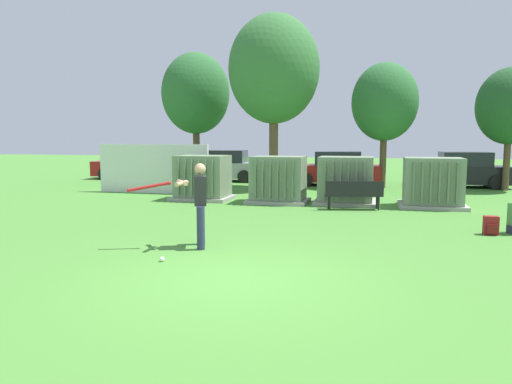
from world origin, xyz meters
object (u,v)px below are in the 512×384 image
transformer_mid_east (346,181)px  parked_car_rightmost (462,171)px  backpack (491,226)px  park_bench (354,193)px  transformer_east (432,183)px  parked_car_leftmost (133,165)px  parked_car_right_of_center (336,170)px  transformer_west (203,178)px  transformer_mid_west (278,180)px  parked_car_left_of_center (224,167)px  batter (198,200)px  sports_ball (162,259)px

transformer_mid_east → parked_car_rightmost: size_ratio=0.49×
backpack → park_bench: bearing=136.5°
transformer_east → parked_car_leftmost: size_ratio=0.48×
backpack → parked_car_right_of_center: bearing=112.7°
park_bench → parked_car_right_of_center: parked_car_right_of_center is taller
transformer_west → transformer_mid_west: (2.86, -0.09, 0.00)m
backpack → parked_car_right_of_center: 11.69m
transformer_mid_west → parked_car_leftmost: 12.33m
transformer_west → transformer_mid_west: same height
transformer_mid_west → backpack: (5.95, -4.20, -0.57)m
transformer_mid_west → parked_car_left_of_center: (-4.48, 7.43, -0.04)m
batter → parked_car_left_of_center: (-4.25, 14.48, -0.22)m
transformer_east → sports_ball: size_ratio=23.33×
transformer_mid_west → transformer_mid_east: bearing=5.2°
sports_ball → transformer_east: bearing=56.8°
parked_car_right_of_center → park_bench: bearing=-81.0°
transformer_mid_west → park_bench: size_ratio=1.14×
transformer_mid_east → parked_car_rightmost: (4.81, 6.99, -0.04)m
transformer_mid_east → parked_car_right_of_center: (-0.87, 6.37, -0.04)m
parked_car_left_of_center → backpack: bearing=-48.1°
transformer_west → parked_car_left_of_center: bearing=102.5°
park_bench → parked_car_left_of_center: (-7.14, 8.50, 0.22)m
park_bench → backpack: 4.55m
transformer_mid_west → sports_ball: transformer_mid_west is taller
transformer_east → transformer_west: bearing=-179.5°
transformer_west → transformer_mid_east: bearing=1.3°
batter → sports_ball: bearing=-99.4°
parked_car_leftmost → transformer_mid_east: bearing=-31.1°
transformer_east → batter: size_ratio=1.21×
transformer_east → parked_car_leftmost: 16.60m
batter → backpack: batter is taller
transformer_west → parked_car_left_of_center: same height
transformer_mid_west → park_bench: (2.65, -1.07, -0.25)m
transformer_mid_east → parked_car_leftmost: bearing=148.9°
parked_car_leftmost → parked_car_left_of_center: size_ratio=1.02×
transformer_mid_east → transformer_mid_west: bearing=-174.8°
park_bench → parked_car_leftmost: 15.11m
sports_ball → backpack: backpack is taller
transformer_east → parked_car_rightmost: (2.02, 7.04, -0.04)m
parked_car_right_of_center → transformer_mid_east: bearing=-82.2°
transformer_east → park_bench: transformer_east is taller
park_bench → transformer_mid_west: bearing=158.0°
transformer_west → parked_car_leftmost: 10.14m
transformer_west → batter: batter is taller
transformer_mid_west → park_bench: transformer_mid_west is taller
transformer_west → transformer_east: 7.96m
transformer_east → sports_ball: bearing=-123.2°
transformer_west → parked_car_left_of_center: (-1.63, 7.33, -0.04)m
parked_car_right_of_center → parked_car_rightmost: same height
transformer_west → parked_car_right_of_center: (4.30, 6.48, -0.04)m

